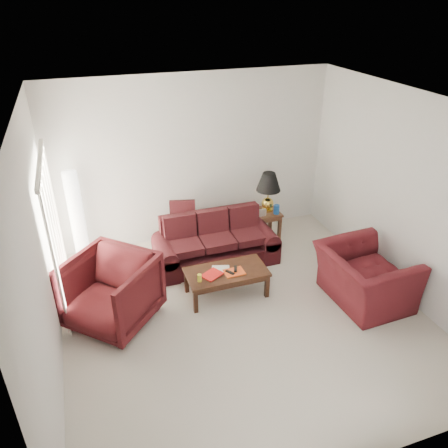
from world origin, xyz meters
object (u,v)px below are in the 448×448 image
at_px(end_table, 265,225).
at_px(coffee_table, 226,283).
at_px(sofa, 216,241).
at_px(armchair_right, 364,277).
at_px(armchair_left, 111,292).
at_px(floor_lamp, 77,218).

height_order(end_table, coffee_table, end_table).
xyz_separation_m(sofa, armchair_right, (1.76, -1.70, -0.01)).
bearing_deg(armchair_left, coffee_table, 45.60).
height_order(floor_lamp, coffee_table, floor_lamp).
height_order(armchair_left, coffee_table, armchair_left).
xyz_separation_m(floor_lamp, coffee_table, (2.02, -1.68, -0.62)).
bearing_deg(end_table, armchair_right, -74.16).
distance_m(sofa, armchair_right, 2.44).
height_order(sofa, armchair_right, sofa).
bearing_deg(coffee_table, floor_lamp, 150.33).
relative_size(end_table, armchair_right, 0.43).
bearing_deg(sofa, armchair_left, -147.10).
height_order(end_table, armchair_right, armchair_right).
bearing_deg(end_table, floor_lamp, 175.39).
relative_size(floor_lamp, coffee_table, 1.36).
bearing_deg(armchair_left, end_table, 70.07).
bearing_deg(sofa, coffee_table, -92.92).
xyz_separation_m(end_table, armchair_right, (0.63, -2.21, 0.14)).
bearing_deg(armchair_right, sofa, 43.56).
height_order(armchair_right, coffee_table, armchair_right).
bearing_deg(armchair_left, sofa, 71.35).
bearing_deg(coffee_table, end_table, 58.44).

